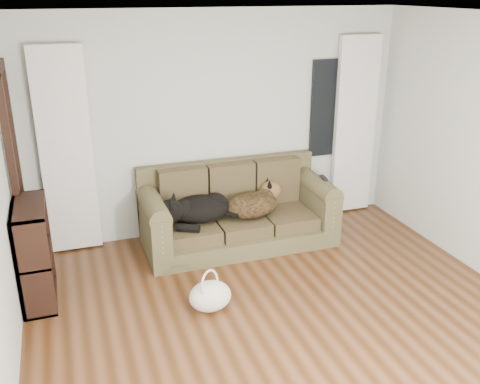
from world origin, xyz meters
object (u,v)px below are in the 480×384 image
object	(u,v)px
dog_black_lab	(197,211)
bookshelf	(35,251)
sofa	(238,207)
tote_bag	(210,295)
dog_shepherd	(254,203)

from	to	relation	value
dog_black_lab	bookshelf	xyz separation A→B (m)	(-1.69, -0.49, 0.02)
sofa	bookshelf	xyz separation A→B (m)	(-2.18, -0.51, 0.05)
tote_bag	dog_shepherd	bearing A→B (deg)	54.08
dog_black_lab	dog_shepherd	distance (m)	0.66
tote_bag	bookshelf	size ratio (longest dim) A/B	0.41
dog_shepherd	tote_bag	xyz separation A→B (m)	(-0.87, -1.20, -0.33)
dog_shepherd	tote_bag	world-z (taller)	dog_shepherd
sofa	tote_bag	size ratio (longest dim) A/B	5.45
tote_bag	bookshelf	bearing A→B (deg)	153.77
sofa	dog_black_lab	distance (m)	0.49
dog_black_lab	dog_shepherd	size ratio (longest dim) A/B	1.04
sofa	dog_black_lab	xyz separation A→B (m)	(-0.49, -0.01, 0.03)
dog_black_lab	sofa	bearing A→B (deg)	5.38
dog_shepherd	bookshelf	bearing A→B (deg)	0.47
bookshelf	dog_black_lab	bearing A→B (deg)	8.85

